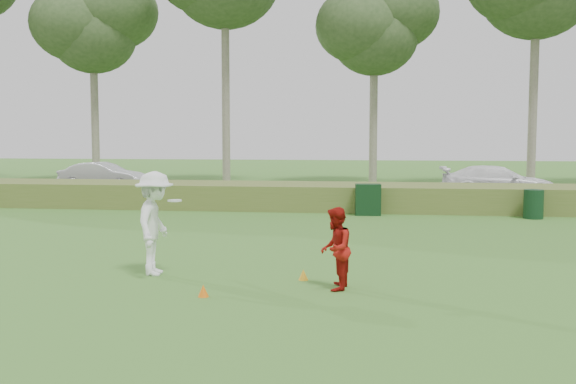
# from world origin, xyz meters

# --- Properties ---
(ground) EXTENTS (120.00, 120.00, 0.00)m
(ground) POSITION_xyz_m (0.00, 0.00, 0.00)
(ground) COLOR #346E24
(ground) RESTS_ON ground
(reed_strip) EXTENTS (80.00, 3.00, 0.90)m
(reed_strip) POSITION_xyz_m (0.00, 12.00, 0.45)
(reed_strip) COLOR #536829
(reed_strip) RESTS_ON ground
(park_road) EXTENTS (80.00, 6.00, 0.06)m
(park_road) POSITION_xyz_m (0.00, 17.00, 0.03)
(park_road) COLOR #2D2D2D
(park_road) RESTS_ON ground
(tree_2) EXTENTS (6.50, 6.50, 12.00)m
(tree_2) POSITION_xyz_m (-14.00, 24.00, 8.97)
(tree_2) COLOR gray
(tree_2) RESTS_ON ground
(tree_4) EXTENTS (6.24, 6.24, 11.50)m
(tree_4) POSITION_xyz_m (2.00, 24.50, 8.59)
(tree_4) COLOR gray
(tree_4) RESTS_ON ground
(player_white) EXTENTS (0.96, 1.35, 1.99)m
(player_white) POSITION_xyz_m (-2.07, 0.25, 1.00)
(player_white) COLOR white
(player_white) RESTS_ON ground
(player_red) EXTENTS (0.61, 0.75, 1.44)m
(player_red) POSITION_xyz_m (1.44, -0.51, 0.72)
(player_red) COLOR #A0130D
(player_red) RESTS_ON ground
(cone_orange) EXTENTS (0.18, 0.18, 0.20)m
(cone_orange) POSITION_xyz_m (-0.70, -1.31, 0.10)
(cone_orange) COLOR orange
(cone_orange) RESTS_ON ground
(cone_yellow) EXTENTS (0.18, 0.18, 0.20)m
(cone_yellow) POSITION_xyz_m (0.81, 0.15, 0.10)
(cone_yellow) COLOR orange
(cone_yellow) RESTS_ON ground
(utility_cabinet) EXTENTS (0.89, 0.60, 1.05)m
(utility_cabinet) POSITION_xyz_m (1.89, 10.20, 0.53)
(utility_cabinet) COLOR black
(utility_cabinet) RESTS_ON ground
(trash_bin) EXTENTS (0.82, 0.82, 0.94)m
(trash_bin) POSITION_xyz_m (7.21, 10.00, 0.47)
(trash_bin) COLOR #11331A
(trash_bin) RESTS_ON ground
(car_mid) EXTENTS (4.17, 1.66, 1.35)m
(car_mid) POSITION_xyz_m (-10.85, 17.76, 0.73)
(car_mid) COLOR silver
(car_mid) RESTS_ON park_road
(car_right) EXTENTS (4.72, 1.96, 1.37)m
(car_right) POSITION_xyz_m (7.23, 16.25, 0.74)
(car_right) COLOR white
(car_right) RESTS_ON park_road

